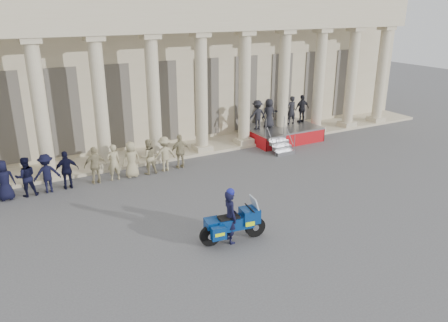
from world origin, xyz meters
TOP-DOWN VIEW (x-y plane):
  - ground at (0.00, 0.00)m, footprint 90.00×90.00m
  - building at (-0.00, 14.74)m, footprint 40.00×12.50m
  - officer_rank at (-5.71, 6.43)m, footprint 16.01×0.64m
  - reviewing_stand at (8.82, 7.96)m, footprint 4.23×3.95m
  - motorcycle at (0.74, -0.90)m, footprint 2.36×1.03m
  - rider at (0.61, -0.89)m, footprint 0.53×0.73m

SIDE VIEW (x-z plane):
  - ground at x=0.00m, z-range 0.00..0.00m
  - motorcycle at x=0.74m, z-range -0.10..1.41m
  - officer_rank at x=-5.71m, z-range 0.00..1.70m
  - rider at x=0.61m, z-range -0.01..1.94m
  - reviewing_stand at x=8.82m, z-range 0.10..2.60m
  - building at x=0.00m, z-range 0.02..9.02m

